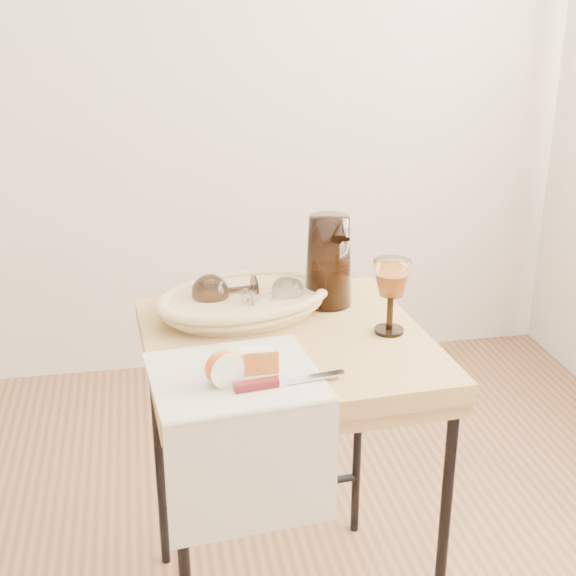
{
  "coord_description": "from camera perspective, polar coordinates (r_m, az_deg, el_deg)",
  "views": [
    {
      "loc": [
        0.13,
        -1.18,
        1.49
      ],
      "look_at": [
        0.42,
        0.33,
        0.89
      ],
      "focal_mm": 49.42,
      "sensor_mm": 36.0,
      "label": 1
    }
  ],
  "objects": [
    {
      "name": "wall_back",
      "position": [
        2.98,
        -14.05,
        18.09
      ],
      "size": [
        3.6,
        0.0,
        2.7
      ],
      "primitive_type": "cube",
      "color": "beige",
      "rests_on": "ground"
    },
    {
      "name": "apple_half",
      "position": [
        1.5,
        -4.72,
        -5.68
      ],
      "size": [
        0.08,
        0.06,
        0.07
      ],
      "primitive_type": "ellipsoid",
      "rotation": [
        0.0,
        0.0,
        0.35
      ],
      "color": "red",
      "rests_on": "tea_towel"
    },
    {
      "name": "table_knife",
      "position": [
        1.5,
        -0.17,
        -6.63
      ],
      "size": [
        0.22,
        0.05,
        0.02
      ],
      "primitive_type": null,
      "rotation": [
        0.0,
        0.0,
        0.13
      ],
      "color": "silver",
      "rests_on": "tea_towel"
    },
    {
      "name": "apple_wedge",
      "position": [
        1.55,
        -2.38,
        -5.21
      ],
      "size": [
        0.07,
        0.04,
        0.05
      ],
      "primitive_type": "cube",
      "rotation": [
        0.0,
        0.0,
        -0.02
      ],
      "color": "white",
      "rests_on": "tea_towel"
    },
    {
      "name": "bread_basket",
      "position": [
        1.82,
        -3.11,
        -1.09
      ],
      "size": [
        0.43,
        0.35,
        0.05
      ],
      "primitive_type": null,
      "rotation": [
        0.0,
        0.0,
        0.3
      ],
      "color": "#A3853F",
      "rests_on": "side_table"
    },
    {
      "name": "wine_goblet",
      "position": [
        1.71,
        7.4,
        -0.62
      ],
      "size": [
        0.11,
        0.11,
        0.17
      ],
      "primitive_type": null,
      "rotation": [
        0.0,
        0.0,
        0.39
      ],
      "color": "white",
      "rests_on": "side_table"
    },
    {
      "name": "side_table",
      "position": [
        1.9,
        -0.12,
        -14.04
      ],
      "size": [
        0.64,
        0.64,
        0.77
      ],
      "primitive_type": null,
      "rotation": [
        0.0,
        0.0,
        0.06
      ],
      "color": "olive",
      "rests_on": "floor"
    },
    {
      "name": "goblet_lying_b",
      "position": [
        1.8,
        -1.27,
        -0.56
      ],
      "size": [
        0.14,
        0.11,
        0.08
      ],
      "primitive_type": null,
      "rotation": [
        0.0,
        0.0,
        0.36
      ],
      "color": "white",
      "rests_on": "bread_basket"
    },
    {
      "name": "goblet_lying_a",
      "position": [
        1.82,
        -4.23,
        -0.15
      ],
      "size": [
        0.15,
        0.1,
        0.09
      ],
      "primitive_type": null,
      "rotation": [
        0.0,
        0.0,
        3.28
      ],
      "color": "#432F23",
      "rests_on": "bread_basket"
    },
    {
      "name": "tea_towel",
      "position": [
        1.55,
        -3.86,
        -6.31
      ],
      "size": [
        0.35,
        0.32,
        0.01
      ],
      "primitive_type": "cube",
      "rotation": [
        0.0,
        0.0,
        0.09
      ],
      "color": "silver",
      "rests_on": "side_table"
    },
    {
      "name": "pitcher",
      "position": [
        1.85,
        2.94,
        1.98
      ],
      "size": [
        0.22,
        0.27,
        0.26
      ],
      "primitive_type": null,
      "rotation": [
        0.0,
        0.0,
        -0.33
      ],
      "color": "black",
      "rests_on": "side_table"
    }
  ]
}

